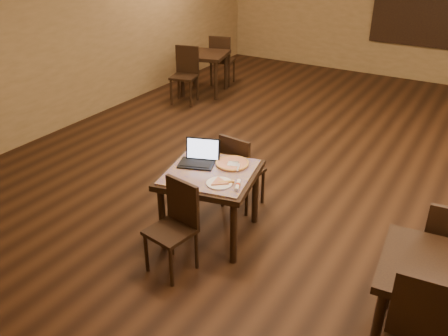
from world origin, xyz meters
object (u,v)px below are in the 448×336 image
Objects in this scene: other_table_c at (438,283)px; other_table_b at (204,60)px; laptop at (200,157)px; other_table_b_chair_near at (186,71)px; pizza_pan at (232,164)px; tiled_table at (210,180)px; chair_main_far at (239,168)px; chair_main_near at (176,221)px; other_table_b_chair_far at (221,58)px.

other_table_b is at bearing 132.90° from other_table_c.
laptop is 0.42× the size of other_table_b_chair_near.
pizza_pan is 4.26m from other_table_b_chair_near.
chair_main_far is at bearing 78.94° from tiled_table.
other_table_c is at bearing -23.04° from tiled_table.
pizza_pan is at bearing 2.32° from laptop.
chair_main_near is at bearing -100.61° from tiled_table.
other_table_b_chair_near is at bearing 116.80° from tiled_table.
laptop reaches higher than chair_main_far.
other_table_b_chair_near is (-2.84, 3.17, -0.19)m from pizza_pan.
chair_main_far is at bearing 49.29° from laptop.
tiled_table is at bearing 163.54° from other_table_c.
chair_main_far is 4.32m from other_table_b.
chair_main_far is 1.01× the size of other_table_c.
pizza_pan reaches higher than tiled_table.
other_table_c is (2.47, -0.56, -0.17)m from laptop.
other_table_c is at bearing -32.88° from laptop.
other_table_b is (-2.69, 4.00, -0.01)m from tiled_table.
other_table_b_chair_far reaches higher than chair_main_far.
other_table_b is 0.60m from other_table_b_chair_near.
other_table_b_chair_far is 7.07m from other_table_c.
laptop is 1.32× the size of pizza_pan.
other_table_b_chair_far is at bearing 98.72° from laptop.
tiled_table is 5.32m from other_table_b_chair_far.
other_table_b is 1.11× the size of other_table_c.
chair_main_near is 0.82m from laptop.
other_table_c is (2.26, 0.17, 0.15)m from chair_main_near.
pizza_pan is 4.70m from other_table_b.
pizza_pan is at bearing 114.13° from chair_main_far.
pizza_pan is 2.26m from other_table_c.
other_table_b is at bearing 102.53° from laptop.
tiled_table is at bearing -70.48° from other_table_b.
pizza_pan is 0.32× the size of other_table_b_chair_far.
other_table_b_chair_far is at bearing 108.38° from tiled_table.
other_table_b_chair_far is at bearing -50.69° from chair_main_far.
other_table_c is (2.27, -0.45, -0.00)m from tiled_table.
other_table_b_chair_near is (-2.72, 3.41, -0.08)m from tiled_table.
other_table_c is at bearing -17.84° from pizza_pan.
other_table_b_chair_far reaches higher than other_table_c.
chair_main_far reaches higher than other_table_b.
laptop is 4.16m from other_table_b_chair_near.
chair_main_far reaches higher than chair_main_near.
other_table_b_chair_near reaches higher than chair_main_near.
tiled_table is 0.29m from pizza_pan.
chair_main_far is 0.47m from pizza_pan.
chair_main_near is 0.99× the size of other_table_c.
tiled_table is at bearing -116.57° from pizza_pan.
tiled_table is 1.18× the size of chair_main_far.
chair_main_near is (0.01, -0.62, -0.15)m from tiled_table.
laptop is 5.13m from other_table_b_chair_far.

